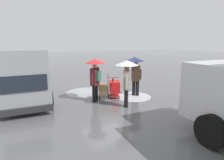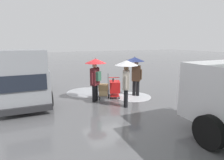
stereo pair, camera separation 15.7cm
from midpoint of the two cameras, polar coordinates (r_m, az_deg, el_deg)
ground_plane at (r=10.96m, az=-2.09°, el=-4.14°), size 90.00×90.00×0.00m
slush_patch_near_cluster at (r=10.50m, az=5.72°, el=-4.87°), size 1.95×1.95×0.01m
slush_patch_under_van at (r=11.41m, az=-7.90°, el=-3.59°), size 2.39×2.39×0.01m
cargo_van_parked_right at (r=10.34m, az=-24.92°, el=0.55°), size 2.26×5.37×2.60m
shopping_cart_vendor at (r=10.15m, az=0.29°, el=-2.08°), size 0.81×0.96×1.04m
hand_dolly_boxes at (r=9.83m, az=-3.02°, el=-3.03°), size 0.78×0.86×1.32m
pedestrian_pink_side at (r=8.61m, az=3.83°, el=2.34°), size 1.04×1.04×2.15m
pedestrian_black_side at (r=9.40m, az=-5.42°, el=2.99°), size 1.04×1.04×2.15m
pedestrian_white_side at (r=10.43m, az=6.42°, el=3.81°), size 1.04×1.04×2.15m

